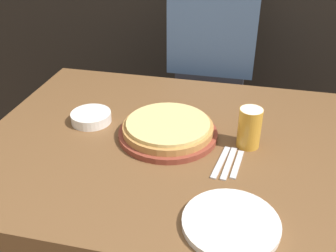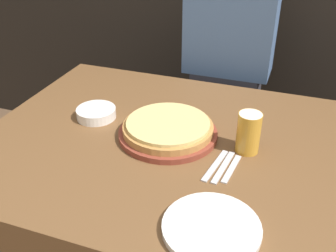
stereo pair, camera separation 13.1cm
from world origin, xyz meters
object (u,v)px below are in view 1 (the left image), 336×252
fork (221,162)px  pizza_on_board (168,130)px  dinner_plate (231,223)px  side_bowl (91,117)px  beer_glass (250,126)px  dinner_knife (229,163)px  diner_person (210,82)px  spoon (237,164)px

fork → pizza_on_board: bearing=149.5°
dinner_plate → fork: 0.27m
pizza_on_board → fork: 0.22m
pizza_on_board → fork: bearing=-30.5°
fork → side_bowl: bearing=163.1°
dinner_plate → side_bowl: (-0.54, 0.41, 0.01)m
beer_glass → fork: 0.16m
dinner_knife → diner_person: bearing=101.3°
beer_glass → dinner_knife: beer_glass is taller
dinner_knife → spoon: same height
beer_glass → dinner_knife: size_ratio=0.77×
pizza_on_board → dinner_plate: bearing=-56.6°
fork → spoon: same height
fork → dinner_knife: (0.02, 0.00, 0.00)m
beer_glass → side_bowl: bearing=176.9°
side_bowl → dinner_knife: bearing=-16.1°
fork → spoon: (0.05, 0.00, 0.00)m
dinner_plate → fork: dinner_plate is taller
dinner_knife → spoon: size_ratio=1.17×
pizza_on_board → fork: size_ratio=1.93×
pizza_on_board → spoon: (0.24, -0.11, -0.02)m
diner_person → spoon: bearing=-77.0°
dinner_plate → fork: (-0.05, 0.26, -0.01)m
side_bowl → dinner_knife: (0.51, -0.15, -0.02)m
dinner_plate → beer_glass: bearing=86.9°
pizza_on_board → spoon: pizza_on_board is taller
side_bowl → spoon: side_bowl is taller
pizza_on_board → dinner_knife: pizza_on_board is taller
side_bowl → dinner_knife: size_ratio=0.83×
fork → diner_person: diner_person is taller
dinner_plate → fork: bearing=101.7°
diner_person → beer_glass: bearing=-72.9°
side_bowl → fork: (0.48, -0.15, -0.02)m
beer_glass → dinner_knife: 0.14m
dinner_knife → pizza_on_board: bearing=152.5°
side_bowl → diner_person: (0.35, 0.64, -0.11)m
beer_glass → fork: bearing=-122.6°
fork → dinner_plate: bearing=-78.3°
beer_glass → dinner_plate: (-0.02, -0.38, -0.06)m
beer_glass → dinner_plate: 0.38m
beer_glass → pizza_on_board: bearing=-179.2°
dinner_plate → spoon: dinner_plate is taller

